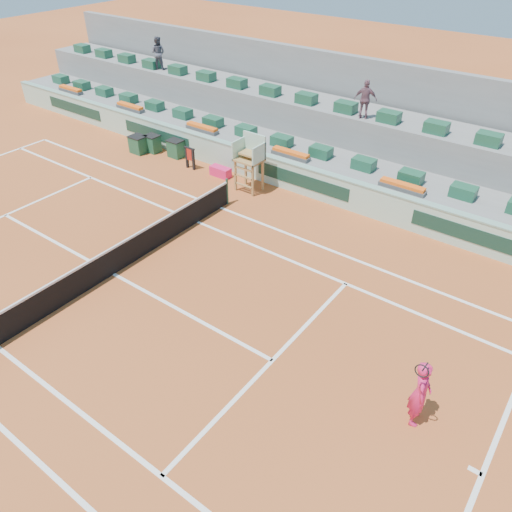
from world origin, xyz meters
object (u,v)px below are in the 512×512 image
object	(u,v)px
player_bag	(220,172)
drink_cooler_a	(176,148)
umpire_chair	(250,155)
tennis_player	(420,393)

from	to	relation	value
player_bag	drink_cooler_a	world-z (taller)	drink_cooler_a
umpire_chair	tennis_player	size ratio (longest dim) A/B	1.05
drink_cooler_a	tennis_player	distance (m)	16.84
drink_cooler_a	tennis_player	xyz separation A→B (m)	(15.04, -7.57, 0.51)
player_bag	tennis_player	xyz separation A→B (m)	(11.98, -7.21, 0.72)
player_bag	drink_cooler_a	xyz separation A→B (m)	(-3.06, 0.35, 0.21)
umpire_chair	drink_cooler_a	xyz separation A→B (m)	(-4.90, 0.56, -1.12)
umpire_chair	drink_cooler_a	bearing A→B (deg)	173.51
player_bag	umpire_chair	size ratio (longest dim) A/B	0.40
umpire_chair	drink_cooler_a	distance (m)	5.06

